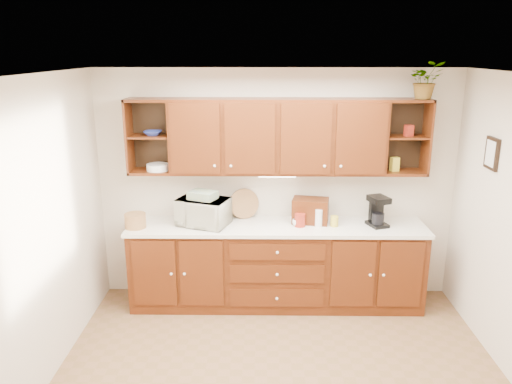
{
  "coord_description": "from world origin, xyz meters",
  "views": [
    {
      "loc": [
        -0.16,
        -3.69,
        2.78
      ],
      "look_at": [
        -0.22,
        1.15,
        1.4
      ],
      "focal_mm": 35.0,
      "sensor_mm": 36.0,
      "label": 1
    }
  ],
  "objects_px": {
    "bread_box": "(310,211)",
    "coffee_maker": "(378,211)",
    "potted_plant": "(426,80)",
    "microwave": "(203,212)"
  },
  "relations": [
    {
      "from": "bread_box",
      "to": "coffee_maker",
      "type": "height_order",
      "value": "coffee_maker"
    },
    {
      "from": "potted_plant",
      "to": "microwave",
      "type": "bearing_deg",
      "value": -177.69
    },
    {
      "from": "microwave",
      "to": "coffee_maker",
      "type": "distance_m",
      "value": 1.89
    },
    {
      "from": "coffee_maker",
      "to": "potted_plant",
      "type": "height_order",
      "value": "potted_plant"
    },
    {
      "from": "potted_plant",
      "to": "bread_box",
      "type": "bearing_deg",
      "value": 179.67
    },
    {
      "from": "microwave",
      "to": "coffee_maker",
      "type": "bearing_deg",
      "value": 19.46
    },
    {
      "from": "coffee_maker",
      "to": "potted_plant",
      "type": "bearing_deg",
      "value": -8.53
    },
    {
      "from": "microwave",
      "to": "potted_plant",
      "type": "xyz_separation_m",
      "value": [
        2.3,
        0.09,
        1.39
      ]
    },
    {
      "from": "microwave",
      "to": "coffee_maker",
      "type": "height_order",
      "value": "coffee_maker"
    },
    {
      "from": "bread_box",
      "to": "potted_plant",
      "type": "height_order",
      "value": "potted_plant"
    }
  ]
}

